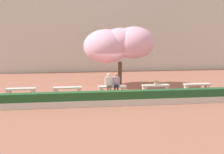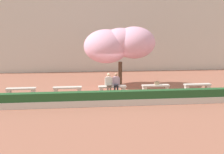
% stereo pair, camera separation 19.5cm
% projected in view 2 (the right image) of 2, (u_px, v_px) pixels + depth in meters
% --- Properties ---
extents(ground_plane, '(100.00, 100.00, 0.00)m').
position_uv_depth(ground_plane, '(112.00, 92.00, 17.21)').
color(ground_plane, '#9E604C').
extents(building_facade, '(28.00, 4.00, 8.75)m').
position_uv_depth(building_facade, '(101.00, 26.00, 26.68)').
color(building_facade, beige).
rests_on(building_facade, ground).
extents(stone_bench_west_end, '(1.83, 0.44, 0.45)m').
position_uv_depth(stone_bench_west_end, '(21.00, 90.00, 16.55)').
color(stone_bench_west_end, beige).
rests_on(stone_bench_west_end, ground).
extents(stone_bench_near_west, '(1.83, 0.44, 0.45)m').
position_uv_depth(stone_bench_near_west, '(68.00, 89.00, 16.85)').
color(stone_bench_near_west, beige).
rests_on(stone_bench_near_west, ground).
extents(stone_bench_center, '(1.83, 0.44, 0.45)m').
position_uv_depth(stone_bench_center, '(112.00, 88.00, 17.15)').
color(stone_bench_center, beige).
rests_on(stone_bench_center, ground).
extents(stone_bench_near_east, '(1.83, 0.44, 0.45)m').
position_uv_depth(stone_bench_near_east, '(156.00, 87.00, 17.45)').
color(stone_bench_near_east, beige).
rests_on(stone_bench_near_east, ground).
extents(stone_bench_east_end, '(1.83, 0.44, 0.45)m').
position_uv_depth(stone_bench_east_end, '(197.00, 86.00, 17.75)').
color(stone_bench_east_end, beige).
rests_on(stone_bench_east_end, ground).
extents(person_seated_left, '(0.51, 0.68, 1.29)m').
position_uv_depth(person_seated_left, '(109.00, 82.00, 17.00)').
color(person_seated_left, black).
rests_on(person_seated_left, ground).
extents(person_seated_right, '(0.51, 0.70, 1.29)m').
position_uv_depth(person_seated_right, '(116.00, 82.00, 17.05)').
color(person_seated_right, black).
rests_on(person_seated_right, ground).
extents(handbag, '(0.30, 0.15, 0.34)m').
position_uv_depth(handbag, '(157.00, 83.00, 17.42)').
color(handbag, tan).
rests_on(handbag, stone_bench_near_east).
extents(cherry_tree_main, '(5.04, 3.09, 4.28)m').
position_uv_depth(cherry_tree_main, '(119.00, 44.00, 18.45)').
color(cherry_tree_main, '#473323').
rests_on(cherry_tree_main, ground).
extents(planter_hedge_foreground, '(18.44, 0.50, 0.80)m').
position_uv_depth(planter_hedge_foreground, '(118.00, 98.00, 14.31)').
color(planter_hedge_foreground, beige).
rests_on(planter_hedge_foreground, ground).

